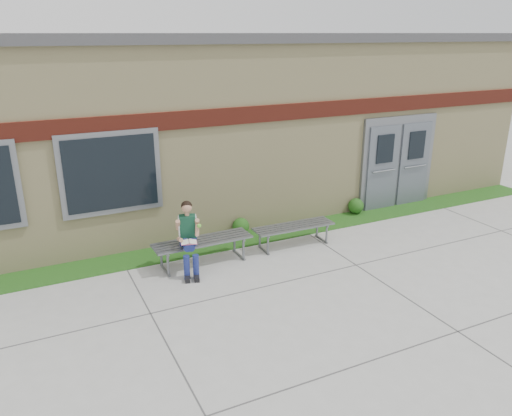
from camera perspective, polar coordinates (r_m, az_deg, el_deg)
ground at (r=8.92m, az=8.11°, el=-8.98°), size 80.00×80.00×0.00m
grass_strip at (r=10.94m, az=0.56°, el=-3.17°), size 16.00×0.80×0.02m
school_building at (r=13.38m, az=-5.98°, el=10.25°), size 16.20×6.22×4.20m
bench_left at (r=9.58m, az=-6.11°, el=-4.27°), size 1.91×0.56×0.49m
bench_right at (r=10.38m, az=4.32°, el=-2.52°), size 1.73×0.51×0.45m
girl at (r=9.18m, az=-7.72°, el=-3.13°), size 0.50×0.81×1.34m
shrub_mid at (r=10.93m, az=-1.74°, el=-2.10°), size 0.37×0.37×0.37m
shrub_east at (r=12.43m, az=11.34°, el=0.24°), size 0.38×0.38×0.38m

